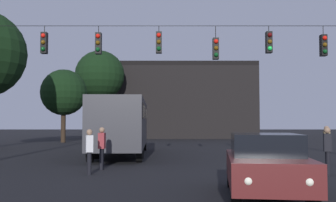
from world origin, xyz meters
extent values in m
plane|color=black|center=(0.00, 24.50, 0.00)|extent=(168.00, 168.00, 0.00)
cylinder|color=black|center=(0.00, 14.33, 6.12)|extent=(17.87, 0.02, 0.02)
cylinder|color=black|center=(-6.17, 14.33, 5.97)|extent=(0.03, 0.03, 0.29)
cube|color=black|center=(-6.17, 14.33, 5.35)|extent=(0.26, 0.32, 0.95)
sphere|color=red|center=(-6.17, 14.15, 5.65)|extent=(0.20, 0.20, 0.20)
sphere|color=#5B3D0C|center=(-6.17, 14.15, 5.35)|extent=(0.20, 0.20, 0.20)
sphere|color=#0C4219|center=(-6.17, 14.15, 5.05)|extent=(0.20, 0.20, 0.20)
cylinder|color=black|center=(-3.75, 14.33, 5.96)|extent=(0.03, 0.03, 0.31)
cube|color=black|center=(-3.75, 14.33, 5.33)|extent=(0.26, 0.32, 0.95)
sphere|color=red|center=(-3.75, 14.15, 5.63)|extent=(0.20, 0.20, 0.20)
sphere|color=#5B3D0C|center=(-3.75, 14.15, 5.33)|extent=(0.20, 0.20, 0.20)
sphere|color=#0C4219|center=(-3.75, 14.15, 5.03)|extent=(0.20, 0.20, 0.20)
cylinder|color=black|center=(-1.06, 14.33, 5.98)|extent=(0.03, 0.03, 0.27)
cube|color=black|center=(-1.06, 14.33, 5.37)|extent=(0.26, 0.32, 0.95)
sphere|color=red|center=(-1.06, 14.15, 5.67)|extent=(0.20, 0.20, 0.20)
sphere|color=#5B3D0C|center=(-1.06, 14.15, 5.37)|extent=(0.20, 0.20, 0.20)
sphere|color=#0C4219|center=(-1.06, 14.15, 5.07)|extent=(0.20, 0.20, 0.20)
cylinder|color=black|center=(1.48, 14.33, 5.84)|extent=(0.03, 0.03, 0.55)
cube|color=black|center=(1.48, 14.33, 5.09)|extent=(0.26, 0.32, 0.95)
sphere|color=red|center=(1.48, 14.15, 5.39)|extent=(0.20, 0.20, 0.20)
sphere|color=#5B3D0C|center=(1.48, 14.15, 5.09)|extent=(0.20, 0.20, 0.20)
sphere|color=#0C4219|center=(1.48, 14.15, 4.79)|extent=(0.20, 0.20, 0.20)
cylinder|color=black|center=(3.86, 14.33, 5.98)|extent=(0.03, 0.03, 0.26)
cube|color=black|center=(3.86, 14.33, 5.38)|extent=(0.26, 0.32, 0.95)
sphere|color=#510A0A|center=(3.86, 14.15, 5.68)|extent=(0.20, 0.20, 0.20)
sphere|color=#5B3D0C|center=(3.86, 14.15, 5.38)|extent=(0.20, 0.20, 0.20)
sphere|color=#1EE04C|center=(3.86, 14.15, 5.08)|extent=(0.20, 0.20, 0.20)
cylinder|color=black|center=(6.29, 14.33, 5.91)|extent=(0.03, 0.03, 0.40)
cube|color=black|center=(6.29, 14.33, 5.24)|extent=(0.26, 0.32, 0.95)
sphere|color=red|center=(6.29, 14.15, 5.54)|extent=(0.20, 0.20, 0.20)
sphere|color=#5B3D0C|center=(6.29, 14.15, 5.24)|extent=(0.20, 0.20, 0.20)
sphere|color=#0C4219|center=(6.29, 14.15, 4.94)|extent=(0.20, 0.20, 0.20)
cube|color=#2D2D33|center=(-3.19, 19.04, 1.75)|extent=(2.85, 11.07, 2.50)
cube|color=black|center=(-3.19, 19.04, 2.36)|extent=(2.87, 10.42, 0.70)
cylinder|color=black|center=(-4.43, 22.97, 0.50)|extent=(0.31, 1.01, 1.00)
cylinder|color=black|center=(-2.21, 23.04, 0.50)|extent=(0.31, 1.01, 1.00)
cylinder|color=black|center=(-4.23, 16.81, 0.50)|extent=(0.31, 1.01, 1.00)
cylinder|color=black|center=(-2.01, 16.88, 0.50)|extent=(0.31, 1.01, 1.00)
cylinder|color=black|center=(-4.17, 14.83, 0.50)|extent=(0.31, 1.01, 1.00)
cylinder|color=black|center=(-1.95, 14.90, 0.50)|extent=(0.31, 1.01, 1.00)
cube|color=beige|center=(-3.30, 22.34, 2.36)|extent=(2.58, 0.88, 0.56)
cube|color=beige|center=(-3.10, 16.30, 2.36)|extent=(2.58, 0.88, 0.56)
cube|color=#511919|center=(1.73, 6.14, 0.66)|extent=(2.30, 4.48, 0.68)
cube|color=black|center=(1.75, 6.29, 1.26)|extent=(1.85, 2.49, 0.52)
cylinder|color=black|center=(2.35, 4.63, 0.32)|extent=(0.29, 0.66, 0.64)
cylinder|color=black|center=(0.78, 4.82, 0.32)|extent=(0.29, 0.66, 0.64)
cylinder|color=black|center=(2.68, 7.45, 0.32)|extent=(0.29, 0.66, 0.64)
cylinder|color=black|center=(1.12, 7.64, 0.32)|extent=(0.29, 0.66, 0.64)
sphere|color=white|center=(2.06, 3.98, 0.66)|extent=(0.18, 0.18, 0.18)
sphere|color=white|center=(0.91, 4.12, 0.66)|extent=(0.18, 0.18, 0.18)
cube|color=#511919|center=(-4.10, 28.14, 0.66)|extent=(1.93, 4.35, 0.68)
cube|color=black|center=(-4.09, 27.99, 1.26)|extent=(1.65, 2.37, 0.52)
cylinder|color=black|center=(-4.93, 29.54, 0.32)|extent=(0.24, 0.65, 0.64)
cylinder|color=black|center=(-3.35, 29.58, 0.32)|extent=(0.24, 0.65, 0.64)
cylinder|color=black|center=(-4.84, 26.70, 0.32)|extent=(0.24, 0.65, 0.64)
cylinder|color=black|center=(-3.26, 26.75, 0.32)|extent=(0.24, 0.65, 0.64)
sphere|color=white|center=(-4.74, 30.22, 0.66)|extent=(0.18, 0.18, 0.18)
sphere|color=white|center=(-3.58, 30.26, 0.66)|extent=(0.18, 0.18, 0.18)
cylinder|color=black|center=(6.12, 13.68, 0.41)|extent=(0.14, 0.14, 0.82)
cylinder|color=black|center=(6.16, 13.83, 0.41)|extent=(0.14, 0.14, 0.82)
cube|color=#997F4C|center=(6.14, 13.76, 1.13)|extent=(0.31, 0.40, 0.62)
sphere|color=#8C6B51|center=(6.14, 13.76, 1.55)|extent=(0.22, 0.22, 0.22)
cylinder|color=black|center=(-3.40, 10.52, 0.39)|extent=(0.14, 0.14, 0.78)
cylinder|color=black|center=(-3.36, 10.37, 0.39)|extent=(0.14, 0.14, 0.78)
cube|color=silver|center=(-3.38, 10.45, 1.07)|extent=(0.32, 0.41, 0.58)
sphere|color=#8C6B51|center=(-3.38, 10.45, 1.46)|extent=(0.21, 0.21, 0.21)
cylinder|color=black|center=(4.86, 10.37, 0.41)|extent=(0.14, 0.14, 0.81)
cylinder|color=black|center=(4.81, 10.22, 0.41)|extent=(0.14, 0.14, 0.81)
cube|color=black|center=(4.83, 10.29, 1.12)|extent=(0.33, 0.41, 0.61)
sphere|color=#8C6B51|center=(4.83, 10.29, 1.53)|extent=(0.22, 0.22, 0.22)
cylinder|color=black|center=(-3.19, 11.87, 0.40)|extent=(0.14, 0.14, 0.80)
cylinder|color=black|center=(-3.18, 12.03, 0.40)|extent=(0.14, 0.14, 0.80)
cube|color=maroon|center=(-3.19, 11.95, 1.10)|extent=(0.25, 0.37, 0.60)
sphere|color=#8C6B51|center=(-3.19, 11.95, 1.51)|extent=(0.22, 0.22, 0.22)
cube|color=black|center=(1.10, 47.97, 4.11)|extent=(16.84, 12.05, 8.22)
cube|color=black|center=(1.10, 47.97, 8.47)|extent=(16.84, 12.05, 0.50)
cylinder|color=#2D2116|center=(-7.92, 40.00, 2.51)|extent=(0.32, 0.32, 5.03)
sphere|color=black|center=(-7.92, 40.00, 6.86)|extent=(5.25, 5.25, 5.25)
cylinder|color=#2D2116|center=(-10.25, 34.04, 1.56)|extent=(0.43, 0.43, 3.11)
sphere|color=black|center=(-10.25, 34.04, 4.59)|extent=(4.23, 4.23, 4.23)
camera|label=1|loc=(-0.65, -4.02, 1.79)|focal=44.41mm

